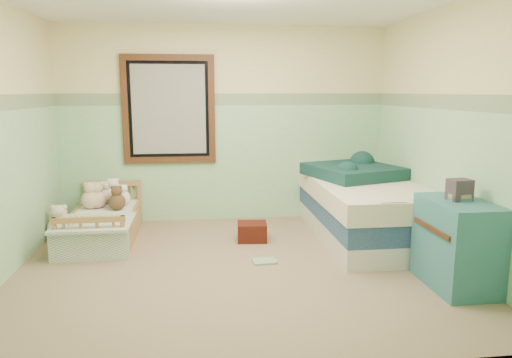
{
  "coord_description": "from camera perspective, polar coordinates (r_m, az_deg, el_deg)",
  "views": [
    {
      "loc": [
        -0.35,
        -4.39,
        1.68
      ],
      "look_at": [
        0.23,
        0.35,
        0.8
      ],
      "focal_mm": 33.43,
      "sensor_mm": 36.0,
      "label": 1
    }
  ],
  "objects": [
    {
      "name": "floor",
      "position": [
        4.72,
        -2.35,
        -10.51
      ],
      "size": [
        4.2,
        3.6,
        0.02
      ],
      "primitive_type": "cube",
      "color": "#7B6A54",
      "rests_on": "ground"
    },
    {
      "name": "wall_back",
      "position": [
        6.21,
        -3.81,
        6.49
      ],
      "size": [
        4.2,
        0.04,
        2.5
      ],
      "primitive_type": "cube",
      "color": "beige",
      "rests_on": "floor"
    },
    {
      "name": "wall_front",
      "position": [
        2.65,
        0.67,
        1.19
      ],
      "size": [
        4.2,
        0.04,
        2.5
      ],
      "primitive_type": "cube",
      "color": "beige",
      "rests_on": "floor"
    },
    {
      "name": "wall_right",
      "position": [
        5.05,
        22.13,
        4.84
      ],
      "size": [
        0.04,
        3.6,
        2.5
      ],
      "primitive_type": "cube",
      "color": "beige",
      "rests_on": "floor"
    },
    {
      "name": "wainscot_mint",
      "position": [
        6.25,
        -3.75,
        1.91
      ],
      "size": [
        4.2,
        0.01,
        1.5
      ],
      "primitive_type": "cube",
      "color": "#8BC697",
      "rests_on": "floor"
    },
    {
      "name": "border_strip",
      "position": [
        6.19,
        -3.84,
        9.49
      ],
      "size": [
        4.2,
        0.01,
        0.15
      ],
      "primitive_type": "cube",
      "color": "#39663F",
      "rests_on": "wall_back"
    },
    {
      "name": "window_frame",
      "position": [
        6.16,
        -10.39,
        8.17
      ],
      "size": [
        1.16,
        0.06,
        1.36
      ],
      "primitive_type": "cube",
      "color": "#351C12",
      "rests_on": "wall_back"
    },
    {
      "name": "window_blinds",
      "position": [
        6.17,
        -10.39,
        8.18
      ],
      "size": [
        0.92,
        0.01,
        1.12
      ],
      "primitive_type": "cube",
      "color": "#B2B2AE",
      "rests_on": "window_frame"
    },
    {
      "name": "toddler_bed_frame",
      "position": [
        5.77,
        -17.8,
        -6.0
      ],
      "size": [
        0.72,
        1.44,
        0.18
      ],
      "primitive_type": "cube",
      "color": "olive",
      "rests_on": "floor"
    },
    {
      "name": "toddler_mattress",
      "position": [
        5.73,
        -17.88,
        -4.53
      ],
      "size": [
        0.66,
        1.38,
        0.12
      ],
      "primitive_type": "cube",
      "color": "silver",
      "rests_on": "toddler_bed_frame"
    },
    {
      "name": "patchwork_quilt",
      "position": [
        5.29,
        -18.81,
        -4.99
      ],
      "size": [
        0.78,
        0.72,
        0.03
      ],
      "primitive_type": "cube",
      "color": "#6C9ABB",
      "rests_on": "toddler_mattress"
    },
    {
      "name": "plush_bed_brown",
      "position": [
        6.2,
        -18.47,
        -2.03
      ],
      "size": [
        0.18,
        0.18,
        0.18
      ],
      "primitive_type": "sphere",
      "color": "brown",
      "rests_on": "toddler_mattress"
    },
    {
      "name": "plush_bed_white",
      "position": [
        6.16,
        -16.66,
        -1.84
      ],
      "size": [
        0.21,
        0.21,
        0.21
      ],
      "primitive_type": "sphere",
      "color": "white",
      "rests_on": "toddler_mattress"
    },
    {
      "name": "plush_bed_tan",
      "position": [
        5.98,
        -18.42,
        -2.32
      ],
      "size": [
        0.21,
        0.21,
        0.21
      ],
      "primitive_type": "sphere",
      "color": "beige",
      "rests_on": "toddler_mattress"
    },
    {
      "name": "plush_bed_dark",
      "position": [
        5.94,
        -16.23,
        -2.49
      ],
      "size": [
        0.17,
        0.17,
        0.17
      ],
      "primitive_type": "sphere",
      "color": "black",
      "rests_on": "toddler_mattress"
    },
    {
      "name": "plush_floor_cream",
      "position": [
        5.9,
        -22.39,
        -5.45
      ],
      "size": [
        0.28,
        0.28,
        0.28
      ],
      "primitive_type": "sphere",
      "color": "#F2E0C3",
      "rests_on": "floor"
    },
    {
      "name": "plush_floor_tan",
      "position": [
        5.27,
        -20.6,
        -7.41
      ],
      "size": [
        0.24,
        0.24,
        0.24
      ],
      "primitive_type": "sphere",
      "color": "beige",
      "rests_on": "floor"
    },
    {
      "name": "twin_bed_frame",
      "position": [
        5.72,
        12.72,
        -5.7
      ],
      "size": [
        1.08,
        2.16,
        0.22
      ],
      "primitive_type": "cube",
      "color": "silver",
      "rests_on": "floor"
    },
    {
      "name": "twin_boxspring",
      "position": [
        5.67,
        12.81,
        -3.56
      ],
      "size": [
        1.08,
        2.16,
        0.22
      ],
      "primitive_type": "cube",
      "color": "navy",
      "rests_on": "twin_bed_frame"
    },
    {
      "name": "twin_mattress",
      "position": [
        5.62,
        12.9,
        -1.38
      ],
      "size": [
        1.12,
        2.2,
        0.22
      ],
      "primitive_type": "cube",
      "color": "beige",
      "rests_on": "twin_boxspring"
    },
    {
      "name": "teal_blanket",
      "position": [
        5.85,
        11.51,
        0.92
      ],
      "size": [
        1.17,
        1.21,
        0.14
      ],
      "primitive_type": "cube",
      "rotation": [
        0.0,
        0.0,
        0.31
      ],
      "color": "#153633",
      "rests_on": "twin_mattress"
    },
    {
      "name": "dresser",
      "position": [
        4.49,
        22.94,
        -7.19
      ],
      "size": [
        0.48,
        0.76,
        0.76
      ],
      "primitive_type": "cube",
      "color": "#2E747A",
      "rests_on": "floor"
    },
    {
      "name": "book_stack",
      "position": [
        4.4,
        23.17,
        -1.19
      ],
      "size": [
        0.2,
        0.16,
        0.18
      ],
      "primitive_type": "cube",
      "rotation": [
        0.0,
        0.0,
        0.13
      ],
      "color": "#472822",
      "rests_on": "dresser"
    },
    {
      "name": "red_pillow",
      "position": [
        5.46,
        -0.48,
        -6.32
      ],
      "size": [
        0.35,
        0.31,
        0.21
      ],
      "primitive_type": "cube",
      "rotation": [
        0.0,
        0.0,
        -0.08
      ],
      "color": "maroon",
      "rests_on": "floor"
    },
    {
      "name": "floor_book",
      "position": [
        4.81,
        1.01,
        -9.81
      ],
      "size": [
        0.25,
        0.2,
        0.02
      ],
      "primitive_type": "cube",
      "rotation": [
        0.0,
        0.0,
        0.07
      ],
      "color": "gold",
      "rests_on": "floor"
    },
    {
      "name": "extra_plush_0",
      "position": [
        5.81,
        -16.29,
        -2.63
      ],
      "size": [
        0.2,
        0.2,
        0.2
      ],
      "primitive_type": "sphere",
      "color": "brown",
      "rests_on": "toddler_mattress"
    },
    {
      "name": "extra_plush_1",
      "position": [
        6.16,
        -19.17,
        -2.12
      ],
      "size": [
        0.19,
        0.19,
        0.19
      ],
      "primitive_type": "sphere",
      "color": "beige",
      "rests_on": "toddler_mattress"
    },
    {
      "name": "extra_plush_2",
      "position": [
        6.18,
        -17.38,
        -1.94
      ],
      "size": [
        0.19,
        0.19,
        0.19
      ],
      "primitive_type": "sphere",
      "color": "#F2E0C3",
      "rests_on": "toddler_mattress"
    },
    {
      "name": "extra_plush_3",
      "position": [
        5.97,
        -19.18,
        -2.36
      ],
      "size": [
        0.22,
        0.22,
        0.22
      ],
      "primitive_type": "sphere",
      "color": "beige",
      "rests_on": "toddler_mattress"
    },
    {
      "name": "extra_plush_4",
      "position": [
        6.21,
        -18.44,
        -1.97
      ],
      "size": [
        0.19,
        0.19,
        0.19
      ],
      "primitive_type": "sphere",
      "color": "beige",
      "rests_on": "toddler_mattress"
    },
    {
      "name": "extra_plush_5",
      "position": [
        6.03,
        -15.6,
        -2.23
      ],
      "size": [
        0.18,
        0.18,
        0.18
      ],
      "primitive_type": "sphere",
      "color": "white",
      "rests_on": "toddler_mattress"
    }
  ]
}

